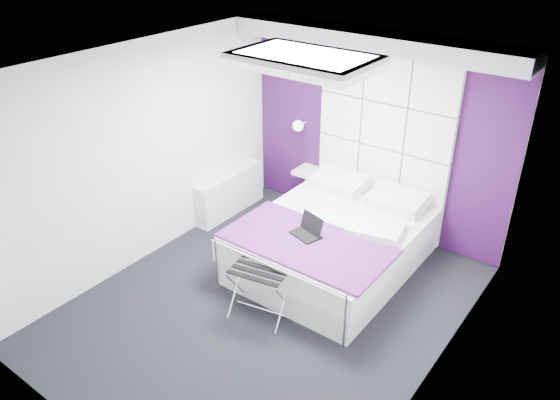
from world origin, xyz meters
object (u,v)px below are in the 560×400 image
Objects in this scene: wall_lamp at (300,125)px; bed at (333,242)px; radiator at (230,193)px; laptop at (308,229)px; nightstand at (314,173)px; luggage_rack at (260,292)px.

bed is (1.21, -1.02, -0.89)m from wall_lamp.
laptop is (1.77, -0.68, 0.38)m from radiator.
laptop is (1.13, -1.44, -0.54)m from wall_lamp.
bed is 1.38m from nightstand.
bed is 6.82× the size of laptop.
radiator is at bearing -130.10° from wall_lamp.
laptop is at bearing -101.05° from bed.
wall_lamp reaches higher than radiator.
radiator is at bearing 175.06° from laptop.
nightstand is 2.35m from luggage_rack.
laptop reaches higher than nightstand.
wall_lamp is 0.46× the size of laptop.
bed reaches higher than nightstand.
radiator is at bearing -141.78° from nightstand.
nightstand reaches higher than luggage_rack.
luggage_rack is at bearing -78.04° from laptop.
laptop is (-0.08, -0.42, 0.35)m from bed.
wall_lamp is 0.26× the size of luggage_rack.
luggage_rack is (-0.14, -1.21, -0.04)m from bed.
wall_lamp is at bearing 139.88° from bed.
luggage_rack is (0.80, -2.18, -0.31)m from nightstand.
nightstand is (-0.93, 0.98, 0.27)m from bed.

